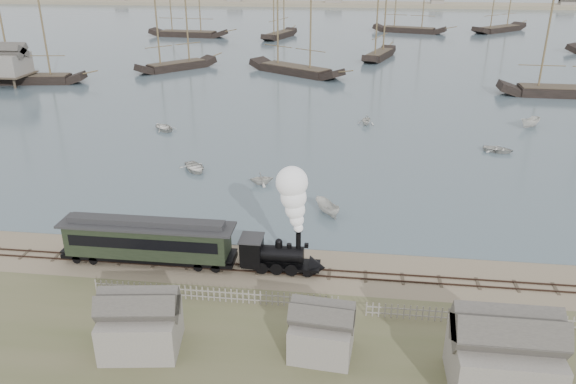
# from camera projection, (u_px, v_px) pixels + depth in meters

# --- Properties ---
(ground) EXTENTS (600.00, 600.00, 0.00)m
(ground) POSITION_uv_depth(u_px,v_px,m) (308.00, 261.00, 48.67)
(ground) COLOR gray
(ground) RESTS_ON ground
(harbor_water) EXTENTS (600.00, 336.00, 0.06)m
(harbor_water) POSITION_uv_depth(u_px,v_px,m) (350.00, 26.00, 203.71)
(harbor_water) COLOR #445661
(harbor_water) RESTS_ON ground
(rail_track) EXTENTS (120.00, 1.80, 0.16)m
(rail_track) POSITION_uv_depth(u_px,v_px,m) (305.00, 272.00, 46.83)
(rail_track) COLOR #35251D
(rail_track) RESTS_ON ground
(picket_fence_west) EXTENTS (19.00, 0.10, 1.20)m
(picket_fence_west) POSITION_uv_depth(u_px,v_px,m) (215.00, 301.00, 43.02)
(picket_fence_west) COLOR gray
(picket_fence_west) RESTS_ON ground
(picket_fence_east) EXTENTS (15.00, 0.10, 1.20)m
(picket_fence_east) POSITION_uv_depth(u_px,v_px,m) (471.00, 324.00, 40.42)
(picket_fence_east) COLOR gray
(picket_fence_east) RESTS_ON ground
(shed_left) EXTENTS (5.00, 4.00, 4.10)m
(shed_left) POSITION_uv_depth(u_px,v_px,m) (143.00, 348.00, 37.95)
(shed_left) COLOR gray
(shed_left) RESTS_ON ground
(shed_mid) EXTENTS (4.00, 3.50, 3.60)m
(shed_mid) POSITION_uv_depth(u_px,v_px,m) (321.00, 353.00, 37.50)
(shed_mid) COLOR gray
(shed_mid) RESTS_ON ground
(far_spit) EXTENTS (500.00, 20.00, 1.80)m
(far_spit) POSITION_uv_depth(u_px,v_px,m) (354.00, 6.00, 276.68)
(far_spit) COLOR tan
(far_spit) RESTS_ON ground
(locomotive) EXTENTS (7.13, 2.66, 8.88)m
(locomotive) POSITION_uv_depth(u_px,v_px,m) (290.00, 228.00, 45.38)
(locomotive) COLOR black
(locomotive) RESTS_ON ground
(passenger_coach) EXTENTS (14.91, 2.87, 3.62)m
(passenger_coach) POSITION_uv_depth(u_px,v_px,m) (148.00, 239.00, 47.47)
(passenger_coach) COLOR black
(passenger_coach) RESTS_ON ground
(beached_dinghy) EXTENTS (3.39, 3.96, 0.69)m
(beached_dinghy) POSITION_uv_depth(u_px,v_px,m) (99.00, 246.00, 50.40)
(beached_dinghy) COLOR silver
(beached_dinghy) RESTS_ON ground
(rowboat_0) EXTENTS (5.22, 4.96, 0.88)m
(rowboat_0) POSITION_uv_depth(u_px,v_px,m) (195.00, 167.00, 68.28)
(rowboat_0) COLOR silver
(rowboat_0) RESTS_ON harbor_water
(rowboat_1) EXTENTS (3.04, 3.29, 1.45)m
(rowboat_1) POSITION_uv_depth(u_px,v_px,m) (262.00, 178.00, 64.22)
(rowboat_1) COLOR silver
(rowboat_1) RESTS_ON harbor_water
(rowboat_2) EXTENTS (3.75, 3.31, 1.41)m
(rowboat_2) POSITION_uv_depth(u_px,v_px,m) (327.00, 208.00, 56.85)
(rowboat_2) COLOR silver
(rowboat_2) RESTS_ON harbor_water
(rowboat_3) EXTENTS (3.88, 4.58, 0.81)m
(rowboat_3) POSITION_uv_depth(u_px,v_px,m) (498.00, 149.00, 74.73)
(rowboat_3) COLOR silver
(rowboat_3) RESTS_ON harbor_water
(rowboat_6) EXTENTS (5.07, 5.08, 0.87)m
(rowboat_6) POSITION_uv_depth(u_px,v_px,m) (163.00, 127.00, 84.10)
(rowboat_6) COLOR silver
(rowboat_6) RESTS_ON harbor_water
(rowboat_7) EXTENTS (3.36, 3.03, 1.56)m
(rowboat_7) POSITION_uv_depth(u_px,v_px,m) (366.00, 120.00, 86.52)
(rowboat_7) COLOR silver
(rowboat_7) RESTS_ON harbor_water
(rowboat_8) EXTENTS (3.90, 4.11, 1.59)m
(rowboat_8) POSITION_uv_depth(u_px,v_px,m) (530.00, 122.00, 85.01)
(rowboat_8) COLOR silver
(rowboat_8) RESTS_ON harbor_water
(schooner_0) EXTENTS (21.00, 7.51, 20.00)m
(schooner_0) POSITION_uv_depth(u_px,v_px,m) (25.00, 33.00, 110.24)
(schooner_0) COLOR black
(schooner_0) RESTS_ON harbor_water
(schooner_1) EXTENTS (16.27, 17.25, 20.00)m
(schooner_1) POSITION_uv_depth(u_px,v_px,m) (174.00, 24.00, 123.31)
(schooner_1) COLOR black
(schooner_1) RESTS_ON harbor_water
(schooner_2) EXTENTS (22.78, 17.55, 20.00)m
(schooner_2) POSITION_uv_depth(u_px,v_px,m) (295.00, 27.00, 118.96)
(schooner_2) COLOR black
(schooner_2) RESTS_ON harbor_water
(schooner_3) EXTENTS (9.60, 18.66, 20.00)m
(schooner_3) POSITION_uv_depth(u_px,v_px,m) (382.00, 17.00, 136.47)
(schooner_3) COLOR black
(schooner_3) RESTS_ON harbor_water
(schooner_6) EXTENTS (25.32, 7.94, 20.00)m
(schooner_6) POSITION_uv_depth(u_px,v_px,m) (186.00, 3.00, 172.95)
(schooner_6) COLOR black
(schooner_6) RESTS_ON harbor_water
(schooner_7) EXTENTS (9.81, 19.25, 20.00)m
(schooner_7) POSITION_uv_depth(u_px,v_px,m) (279.00, 4.00, 170.28)
(schooner_7) COLOR black
(schooner_7) RESTS_ON harbor_water
(schooner_8) EXTENTS (24.36, 11.98, 20.00)m
(schooner_8) POSITION_uv_depth(u_px,v_px,m) (411.00, 1.00, 181.94)
(schooner_8) COLOR black
(schooner_8) RESTS_ON harbor_water
(schooner_9) EXTENTS (21.38, 20.74, 20.00)m
(schooner_9) POSITION_uv_depth(u_px,v_px,m) (503.00, 0.00, 184.05)
(schooner_9) COLOR black
(schooner_9) RESTS_ON harbor_water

